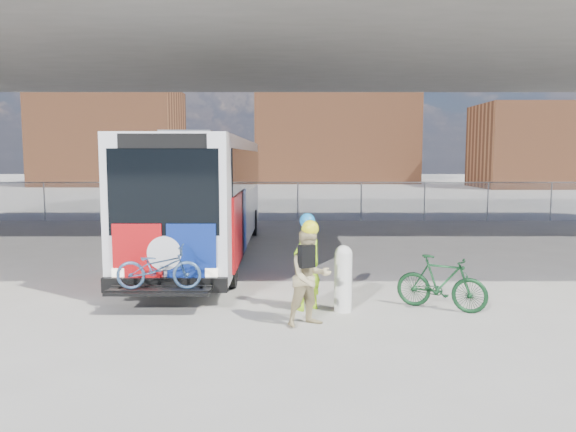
{
  "coord_description": "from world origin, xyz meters",
  "views": [
    {
      "loc": [
        0.49,
        -14.45,
        3.06
      ],
      "look_at": [
        0.51,
        -0.82,
        1.6
      ],
      "focal_mm": 35.0,
      "sensor_mm": 36.0,
      "label": 1
    }
  ],
  "objects_px": {
    "cyclist_hivis": "(307,264)",
    "cyclist_tan": "(310,276)",
    "bus": "(206,187)",
    "bollard": "(343,276)",
    "bike_parked": "(441,283)"
  },
  "relations": [
    {
      "from": "cyclist_hivis",
      "to": "cyclist_tan",
      "type": "distance_m",
      "value": 1.05
    },
    {
      "from": "bus",
      "to": "bollard",
      "type": "bearing_deg",
      "value": -60.87
    },
    {
      "from": "bollard",
      "to": "bike_parked",
      "type": "xyz_separation_m",
      "value": [
        1.97,
        0.12,
        -0.16
      ]
    },
    {
      "from": "cyclist_hivis",
      "to": "bus",
      "type": "bearing_deg",
      "value": -101.53
    },
    {
      "from": "bollard",
      "to": "cyclist_tan",
      "type": "height_order",
      "value": "cyclist_tan"
    },
    {
      "from": "bollard",
      "to": "cyclist_hivis",
      "type": "bearing_deg",
      "value": 170.2
    },
    {
      "from": "bike_parked",
      "to": "cyclist_hivis",
      "type": "bearing_deg",
      "value": 119.37
    },
    {
      "from": "bollard",
      "to": "cyclist_hivis",
      "type": "relative_size",
      "value": 0.68
    },
    {
      "from": "bollard",
      "to": "bus",
      "type": "bearing_deg",
      "value": 119.13
    },
    {
      "from": "cyclist_tan",
      "to": "bike_parked",
      "type": "height_order",
      "value": "cyclist_tan"
    },
    {
      "from": "bollard",
      "to": "cyclist_tan",
      "type": "bearing_deg",
      "value": -126.95
    },
    {
      "from": "bike_parked",
      "to": "cyclist_tan",
      "type": "bearing_deg",
      "value": 140.78
    },
    {
      "from": "bus",
      "to": "bollard",
      "type": "height_order",
      "value": "bus"
    },
    {
      "from": "bus",
      "to": "cyclist_tan",
      "type": "xyz_separation_m",
      "value": [
        2.9,
        -7.38,
        -1.2
      ]
    },
    {
      "from": "cyclist_hivis",
      "to": "bollard",
      "type": "bearing_deg",
      "value": 134.13
    }
  ]
}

